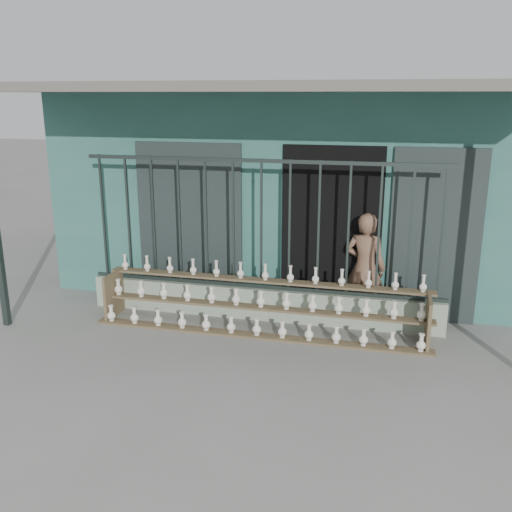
# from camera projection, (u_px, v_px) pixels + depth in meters

# --- Properties ---
(ground) EXTENTS (60.00, 60.00, 0.00)m
(ground) POSITION_uv_depth(u_px,v_px,m) (237.00, 358.00, 6.88)
(ground) COLOR slate
(workshop_building) EXTENTS (7.40, 6.60, 3.21)m
(workshop_building) POSITION_uv_depth(u_px,v_px,m) (298.00, 176.00, 10.39)
(workshop_building) COLOR #2E6259
(workshop_building) RESTS_ON ground
(parapet_wall) EXTENTS (5.00, 0.20, 0.45)m
(parapet_wall) POSITION_uv_depth(u_px,v_px,m) (261.00, 303.00, 8.03)
(parapet_wall) COLOR #92A38B
(parapet_wall) RESTS_ON ground
(security_fence) EXTENTS (5.00, 0.04, 1.80)m
(security_fence) POSITION_uv_depth(u_px,v_px,m) (261.00, 225.00, 7.72)
(security_fence) COLOR #283330
(security_fence) RESTS_ON parapet_wall
(shelf_rack) EXTENTS (4.50, 0.68, 0.85)m
(shelf_rack) POSITION_uv_depth(u_px,v_px,m) (261.00, 305.00, 7.59)
(shelf_rack) COLOR brown
(shelf_rack) RESTS_ON ground
(elderly_woman) EXTENTS (0.63, 0.49, 1.54)m
(elderly_woman) POSITION_uv_depth(u_px,v_px,m) (365.00, 268.00, 7.82)
(elderly_woman) COLOR brown
(elderly_woman) RESTS_ON ground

